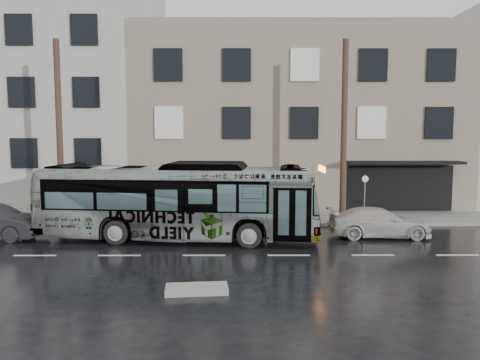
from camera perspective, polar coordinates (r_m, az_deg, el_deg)
The scene contains 9 objects.
ground at distance 20.36m, azimuth -3.89°, elevation -7.36°, with size 120.00×120.00×0.00m, color black.
sidewalk at distance 25.14m, azimuth -3.17°, elevation -4.69°, with size 90.00×3.60×0.15m, color gray.
building_taupe at distance 32.72m, azimuth 6.34°, elevation 7.21°, with size 20.00×12.00×11.00m, color gray.
utility_pole_front at distance 23.68m, azimuth 12.55°, elevation 5.68°, with size 0.30×0.30×9.00m, color #4A3225.
utility_pole_rear at distance 24.72m, azimuth -21.16°, elevation 5.43°, with size 0.30×0.30×9.00m, color #4A3225.
sign_post at distance 24.16m, azimuth 14.93°, elevation -2.23°, with size 0.06×0.06×2.40m, color slate.
bus at distance 20.38m, azimuth -7.53°, elevation -2.57°, with size 2.83×12.09×3.37m, color #B2B2B2.
white_sedan at distance 21.78m, azimuth 16.57°, elevation -4.98°, with size 1.83×4.50×1.30m, color #B6B3AD.
slush_pile at distance 13.96m, azimuth -5.30°, elevation -13.11°, with size 1.80×0.80×0.18m, color #A9A5A0.
Camera 1 is at (1.30, -19.80, 4.57)m, focal length 35.00 mm.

